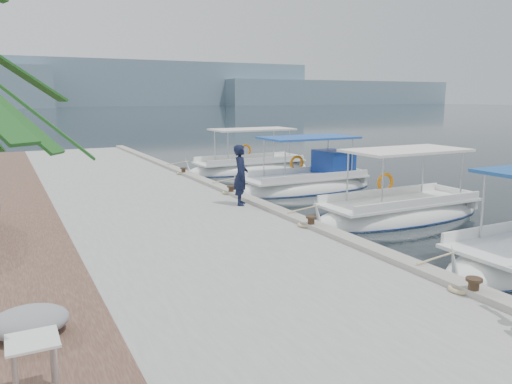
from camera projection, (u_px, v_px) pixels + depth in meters
ground at (358, 262)px, 11.82m from camera, size 400.00×400.00×0.00m
concrete_quay at (171, 220)px, 14.79m from camera, size 6.00×40.00×0.50m
quay_curb at (254, 201)px, 15.98m from camera, size 0.44×40.00×0.12m
distant_hills at (98, 87)px, 199.70m from camera, size 330.00×60.00×18.00m
fishing_caique_c at (399, 215)px, 15.94m from camera, size 6.51×2.21×2.83m
fishing_caique_d at (306, 185)px, 20.82m from camera, size 6.46×2.35×2.83m
fishing_caique_e at (249, 169)px, 25.85m from camera, size 6.98×2.27×2.83m
mooring_bollards at (311, 221)px, 12.84m from camera, size 0.28×20.28×0.33m
fisherman at (241, 175)px, 15.52m from camera, size 0.72×0.82×1.89m
tarp_bundle at (29, 322)px, 7.10m from camera, size 1.10×0.90×0.40m
folding_table at (34, 357)px, 5.51m from camera, size 0.55×0.55×0.73m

